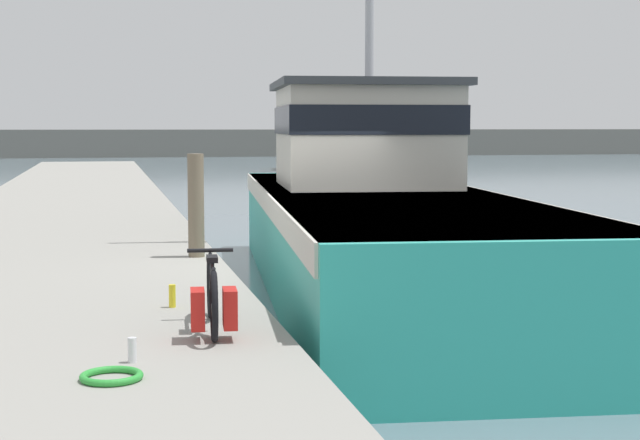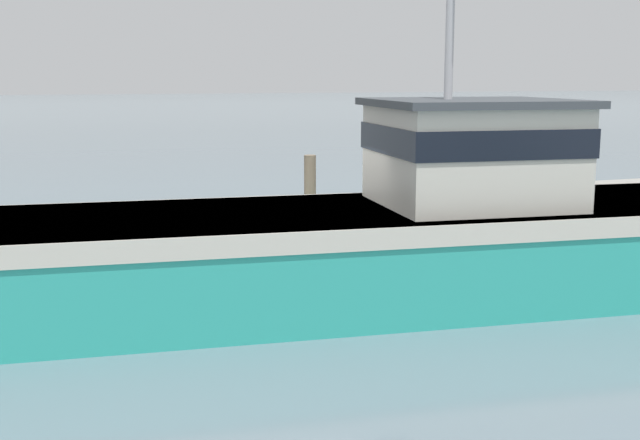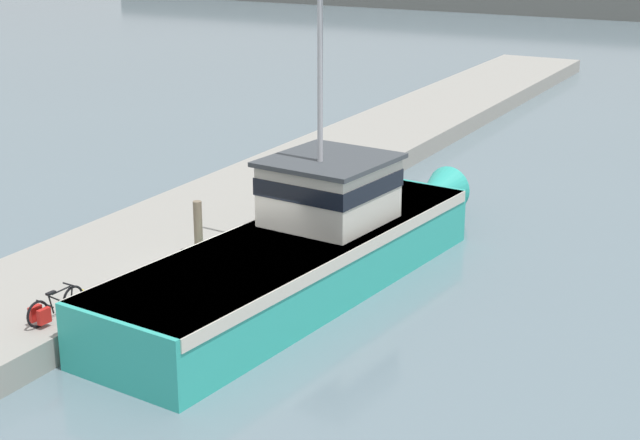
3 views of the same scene
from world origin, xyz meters
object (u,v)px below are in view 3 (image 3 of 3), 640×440
(bicycle_touring, at_px, (50,308))
(mooring_post, at_px, (198,228))
(fishing_boat_main, at_px, (309,245))
(water_bottle_by_bike, at_px, (83,294))

(bicycle_touring, height_order, mooring_post, mooring_post)
(fishing_boat_main, distance_m, mooring_post, 3.03)
(water_bottle_by_bike, bearing_deg, fishing_boat_main, 53.78)
(fishing_boat_main, xyz_separation_m, bicycle_touring, (-3.22, -6.12, -0.14))
(bicycle_touring, xyz_separation_m, mooring_post, (0.34, 5.25, 0.42))
(mooring_post, distance_m, water_bottle_by_bike, 4.00)
(bicycle_touring, relative_size, mooring_post, 1.14)
(fishing_boat_main, xyz_separation_m, water_bottle_by_bike, (-3.50, -4.77, -0.34))
(fishing_boat_main, bearing_deg, water_bottle_by_bike, -120.57)
(mooring_post, bearing_deg, water_bottle_by_bike, -98.94)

